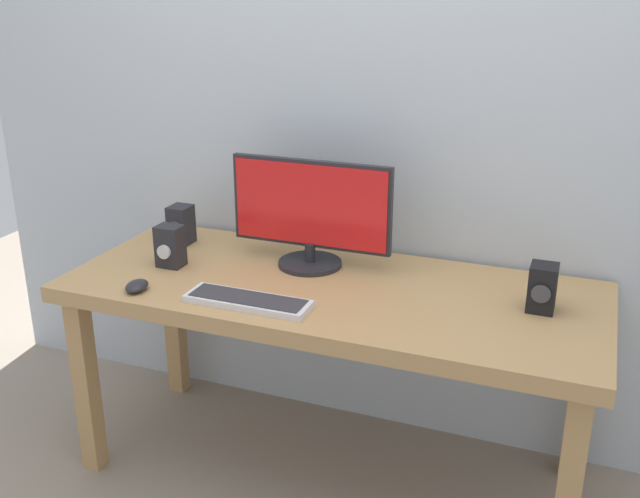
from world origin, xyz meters
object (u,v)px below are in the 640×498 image
at_px(desk, 331,307).
at_px(speaker_right, 542,288).
at_px(monitor, 311,213).
at_px(speaker_left, 181,225).
at_px(keyboard_primary, 248,301).
at_px(audio_controller, 170,246).
at_px(mouse, 137,286).

height_order(desk, speaker_right, speaker_right).
bearing_deg(desk, monitor, 132.05).
height_order(desk, speaker_left, speaker_left).
xyz_separation_m(monitor, keyboard_primary, (-0.06, -0.38, -0.18)).
height_order(keyboard_primary, speaker_right, speaker_right).
relative_size(desk, speaker_right, 12.10).
distance_m(monitor, speaker_left, 0.55).
distance_m(monitor, speaker_right, 0.80).
distance_m(speaker_right, audio_controller, 1.24).
bearing_deg(mouse, speaker_right, 4.15).
relative_size(mouse, audio_controller, 0.66).
relative_size(mouse, speaker_left, 0.66).
distance_m(keyboard_primary, mouse, 0.38).
xyz_separation_m(mouse, speaker_right, (1.22, 0.32, 0.06)).
bearing_deg(keyboard_primary, mouse, -174.97).
xyz_separation_m(keyboard_primary, audio_controller, (-0.39, 0.19, 0.06)).
bearing_deg(mouse, monitor, 32.92).
bearing_deg(speaker_right, audio_controller, -175.61).
bearing_deg(speaker_left, audio_controller, -67.66).
distance_m(desk, audio_controller, 0.60).
relative_size(desk, monitor, 3.07).
distance_m(mouse, audio_controller, 0.23).
height_order(speaker_right, audio_controller, audio_controller).
relative_size(desk, keyboard_primary, 4.42).
bearing_deg(desk, keyboard_primary, -127.96).
bearing_deg(monitor, mouse, -136.60).
height_order(keyboard_primary, speaker_left, speaker_left).
height_order(desk, monitor, monitor).
xyz_separation_m(desk, monitor, (-0.13, 0.14, 0.27)).
xyz_separation_m(desk, speaker_left, (-0.67, 0.17, 0.15)).
bearing_deg(mouse, keyboard_primary, -5.44).
bearing_deg(keyboard_primary, audio_controller, 154.15).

